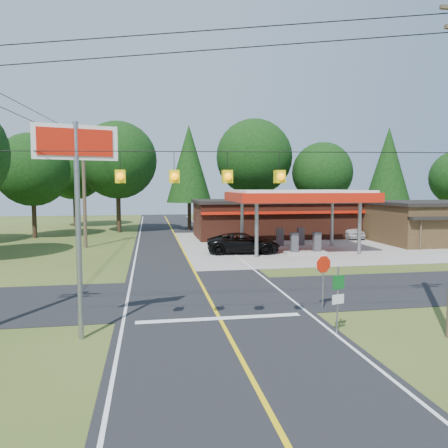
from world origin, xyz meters
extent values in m
plane|color=#374E1B|center=(0.00, 0.00, 0.00)|extent=(120.00, 120.00, 0.00)
cube|color=black|center=(0.00, 0.00, 0.01)|extent=(8.00, 120.00, 0.02)
cube|color=black|center=(0.00, 0.00, 0.01)|extent=(70.00, 7.00, 0.02)
cube|color=yellow|center=(0.00, 0.00, 0.03)|extent=(0.15, 110.00, 0.00)
cylinder|color=gray|center=(5.00, 10.50, 2.10)|extent=(0.28, 0.28, 4.20)
cylinder|color=gray|center=(5.00, 15.50, 2.10)|extent=(0.28, 0.28, 4.20)
cylinder|color=gray|center=(13.00, 10.50, 2.10)|extent=(0.28, 0.28, 4.20)
cylinder|color=gray|center=(13.00, 15.50, 2.10)|extent=(0.28, 0.28, 4.20)
cube|color=red|center=(9.00, 13.00, 4.35)|extent=(10.60, 7.40, 0.70)
cube|color=white|center=(9.00, 13.00, 4.75)|extent=(10.00, 7.00, 0.25)
cube|color=#9E9B93|center=(9.00, 11.20, 0.13)|extent=(3.20, 0.90, 0.22)
cube|color=#3F3F44|center=(8.10, 11.20, 0.95)|extent=(0.55, 0.45, 1.50)
cube|color=#3F3F44|center=(9.90, 11.20, 0.95)|extent=(0.55, 0.45, 1.50)
cube|color=#9E9B93|center=(9.00, 14.80, 0.13)|extent=(3.20, 0.90, 0.22)
cube|color=#3F3F44|center=(8.10, 14.80, 0.95)|extent=(0.55, 0.45, 1.50)
cube|color=#3F3F44|center=(9.90, 14.80, 0.95)|extent=(0.55, 0.45, 1.50)
cube|color=#502317|center=(10.00, 23.00, 1.75)|extent=(16.00, 7.00, 3.50)
cube|color=black|center=(10.00, 23.00, 3.65)|extent=(16.40, 7.40, 0.30)
cube|color=red|center=(10.00, 19.40, 2.70)|extent=(16.00, 0.50, 0.25)
cylinder|color=#473828|center=(-8.00, 18.00, 5.00)|extent=(0.30, 0.30, 10.00)
cube|color=#473828|center=(-8.00, 18.00, 9.40)|extent=(1.80, 0.12, 0.12)
cube|color=#473828|center=(-8.00, 18.00, 8.80)|extent=(1.40, 0.12, 0.12)
cylinder|color=#473828|center=(-6.50, 35.00, 4.75)|extent=(0.30, 0.30, 9.50)
cube|color=yellow|center=(-3.55, -5.70, 5.50)|extent=(0.32, 0.32, 0.42)
cube|color=yellow|center=(-1.85, -5.90, 5.50)|extent=(0.32, 0.32, 0.42)
cube|color=yellow|center=(-0.15, -6.10, 5.50)|extent=(0.32, 0.32, 0.42)
cube|color=yellow|center=(1.55, -6.30, 5.50)|extent=(0.32, 0.32, 0.42)
cylinder|color=#332316|center=(-14.00, 26.00, 1.98)|extent=(0.44, 0.44, 3.96)
sphere|color=black|center=(-14.00, 26.00, 6.82)|extent=(7.26, 7.26, 7.26)
cylinder|color=#332316|center=(-6.00, 30.00, 2.34)|extent=(0.44, 0.44, 4.68)
sphere|color=black|center=(-6.00, 30.00, 8.06)|extent=(8.58, 8.58, 8.58)
cylinder|color=#332316|center=(2.00, 31.00, 2.16)|extent=(0.44, 0.44, 4.32)
cone|color=black|center=(2.00, 31.00, 7.80)|extent=(5.28, 5.28, 9.00)
cylinder|color=#332316|center=(10.00, 32.00, 2.52)|extent=(0.44, 0.44, 5.04)
sphere|color=black|center=(10.00, 32.00, 8.68)|extent=(9.24, 9.24, 9.24)
cylinder|color=#332316|center=(18.00, 30.00, 1.98)|extent=(0.44, 0.44, 3.96)
sphere|color=black|center=(18.00, 30.00, 6.82)|extent=(7.26, 7.26, 7.26)
cylinder|color=#332316|center=(26.00, 29.00, 2.16)|extent=(0.44, 0.44, 4.32)
cone|color=black|center=(26.00, 29.00, 7.80)|extent=(5.28, 5.28, 9.00)
cylinder|color=#332316|center=(-12.00, 38.00, 2.16)|extent=(0.44, 0.44, 4.32)
sphere|color=black|center=(-12.00, 38.00, 7.44)|extent=(7.92, 7.92, 7.92)
imported|color=black|center=(4.50, 12.67, 0.78)|extent=(6.20, 6.20, 1.56)
imported|color=silver|center=(17.00, 20.36, 0.75)|extent=(4.66, 4.66, 1.50)
cylinder|color=gray|center=(-5.00, -5.00, 3.65)|extent=(0.18, 0.18, 7.30)
cube|color=white|center=(-5.00, -5.00, 6.62)|extent=(2.63, 0.81, 1.15)
cube|color=red|center=(-5.00, -5.05, 6.62)|extent=(2.31, 0.71, 0.88)
cylinder|color=gray|center=(4.50, -3.00, 1.11)|extent=(0.07, 0.07, 2.23)
cylinder|color=gray|center=(3.80, -6.00, 1.21)|extent=(0.06, 0.06, 2.41)
cube|color=#0C591E|center=(3.80, -6.04, 1.86)|extent=(0.48, 0.16, 0.49)
cube|color=white|center=(3.80, -6.04, 1.25)|extent=(0.48, 0.16, 0.33)
camera|label=1|loc=(-2.66, -20.08, 5.20)|focal=35.00mm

